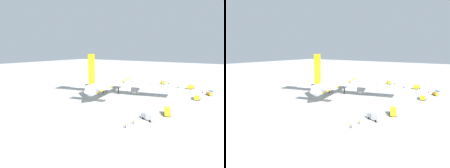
{
  "view_description": "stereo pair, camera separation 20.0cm",
  "coord_description": "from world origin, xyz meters",
  "views": [
    {
      "loc": [
        -105.97,
        -72.86,
        27.57
      ],
      "look_at": [
        -0.97,
        -0.28,
        5.55
      ],
      "focal_mm": 33.39,
      "sensor_mm": 36.0,
      "label": 1
    },
    {
      "loc": [
        -105.86,
        -73.02,
        27.57
      ],
      "look_at": [
        -0.97,
        -0.28,
        5.55
      ],
      "focal_mm": 33.39,
      "sensor_mm": 36.0,
      "label": 2
    }
  ],
  "objects": [
    {
      "name": "ground_worker_1",
      "position": [
        30.17,
        -47.2,
        0.9
      ],
      "size": [
        0.49,
        0.49,
        1.76
      ],
      "color": "black",
      "rests_on": "ground"
    },
    {
      "name": "ground_plane",
      "position": [
        0.0,
        0.0,
        0.0
      ],
      "size": [
        600.0,
        600.0,
        0.0
      ],
      "primitive_type": "plane",
      "color": "#B2B2AD"
    },
    {
      "name": "service_truck_3",
      "position": [
        48.99,
        -16.2,
        1.43
      ],
      "size": [
        7.15,
        5.76,
        2.52
      ],
      "color": "yellow",
      "rests_on": "ground"
    },
    {
      "name": "traffic_cone_2",
      "position": [
        24.77,
        -34.81,
        0.28
      ],
      "size": [
        0.36,
        0.36,
        0.55
      ],
      "primitive_type": "cone",
      "color": "orange",
      "rests_on": "ground"
    },
    {
      "name": "baggage_cart_2",
      "position": [
        46.8,
        12.11,
        0.71
      ],
      "size": [
        1.71,
        3.48,
        1.28
      ],
      "color": "gray",
      "rests_on": "ground"
    },
    {
      "name": "baggage_cart_0",
      "position": [
        40.0,
        -29.57,
        0.75
      ],
      "size": [
        2.93,
        2.27,
        1.38
      ],
      "color": "#595B60",
      "rests_on": "ground"
    },
    {
      "name": "service_truck_2",
      "position": [
        -24.69,
        -44.55,
        1.66
      ],
      "size": [
        5.26,
        4.01,
        3.17
      ],
      "color": "yellow",
      "rests_on": "ground"
    },
    {
      "name": "airliner",
      "position": [
        -1.34,
        -0.43,
        6.84
      ],
      "size": [
        70.86,
        76.15,
        24.77
      ],
      "color": "silver",
      "rests_on": "ground"
    },
    {
      "name": "ground_worker_3",
      "position": [
        27.55,
        -40.54,
        0.88
      ],
      "size": [
        0.51,
        0.51,
        1.74
      ],
      "color": "#3F3F47",
      "rests_on": "ground"
    },
    {
      "name": "ground_worker_2",
      "position": [
        -41.22,
        -37.8,
        0.89
      ],
      "size": [
        0.53,
        0.53,
        1.75
      ],
      "color": "#3F3F47",
      "rests_on": "ground"
    },
    {
      "name": "baggage_cart_1",
      "position": [
        39.09,
        -50.8,
        0.27
      ],
      "size": [
        2.3,
        3.27,
        0.4
      ],
      "color": "#26598C",
      "rests_on": "ground"
    },
    {
      "name": "ground_worker_0",
      "position": [
        40.22,
        -8.87,
        0.82
      ],
      "size": [
        0.56,
        0.56,
        1.62
      ],
      "color": "#3F3F47",
      "rests_on": "ground"
    },
    {
      "name": "service_truck_0",
      "position": [
        -34.61,
        -40.86,
        1.5
      ],
      "size": [
        4.36,
        6.48,
        2.74
      ],
      "color": "#999EA5",
      "rests_on": "ground"
    },
    {
      "name": "ground_worker_5",
      "position": [
        -46.57,
        -37.49,
        0.87
      ],
      "size": [
        0.55,
        0.55,
        1.71
      ],
      "color": "navy",
      "rests_on": "ground"
    },
    {
      "name": "ground_worker_4",
      "position": [
        41.86,
        -7.17,
        0.83
      ],
      "size": [
        0.5,
        0.5,
        1.64
      ],
      "color": "#3F3F47",
      "rests_on": "ground"
    },
    {
      "name": "traffic_cone_0",
      "position": [
        -26.93,
        43.76,
        0.28
      ],
      "size": [
        0.36,
        0.36,
        0.55
      ],
      "primitive_type": "cone",
      "color": "orange",
      "rests_on": "ground"
    },
    {
      "name": "service_truck_4",
      "position": [
        10.88,
        -48.69,
        1.65
      ],
      "size": [
        5.92,
        2.8,
        3.06
      ],
      "color": "yellow",
      "rests_on": "ground"
    },
    {
      "name": "traffic_cone_1",
      "position": [
        21.99,
        40.04,
        0.28
      ],
      "size": [
        0.36,
        0.36,
        0.55
      ],
      "primitive_type": "cone",
      "color": "orange",
      "rests_on": "ground"
    },
    {
      "name": "traffic_cone_3",
      "position": [
        12.02,
        -40.08,
        0.28
      ],
      "size": [
        0.36,
        0.36,
        0.55
      ],
      "primitive_type": "cone",
      "color": "orange",
      "rests_on": "ground"
    },
    {
      "name": "service_truck_1",
      "position": [
        40.02,
        -37.61,
        1.52
      ],
      "size": [
        5.81,
        3.51,
        2.8
      ],
      "color": "yellow",
      "rests_on": "ground"
    },
    {
      "name": "service_van",
      "position": [
        25.26,
        -52.02,
        1.03
      ],
      "size": [
        4.63,
        4.13,
        1.97
      ],
      "color": "orange",
      "rests_on": "ground"
    }
  ]
}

